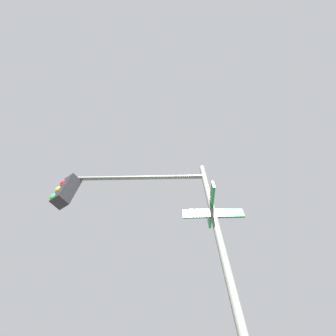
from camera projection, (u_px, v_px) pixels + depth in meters
traffic_signal_near at (140, 221)px, 3.99m from camera, size 3.19×2.22×6.12m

